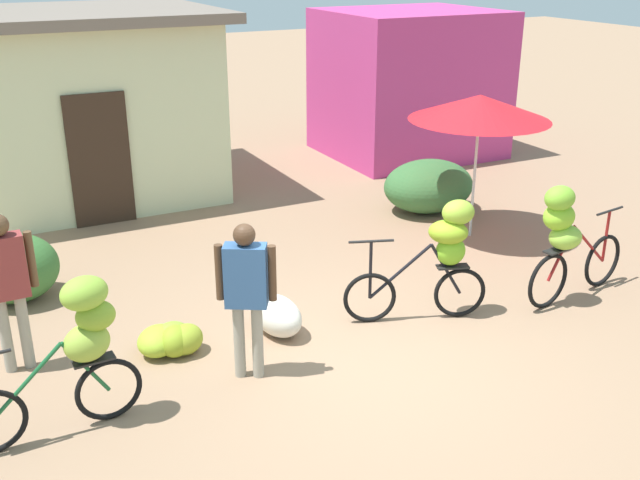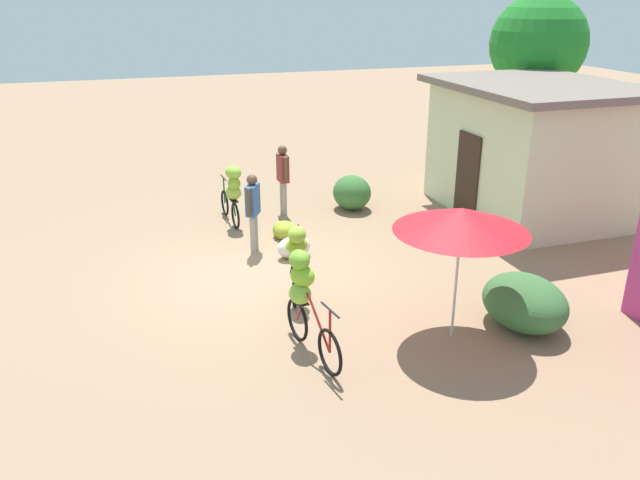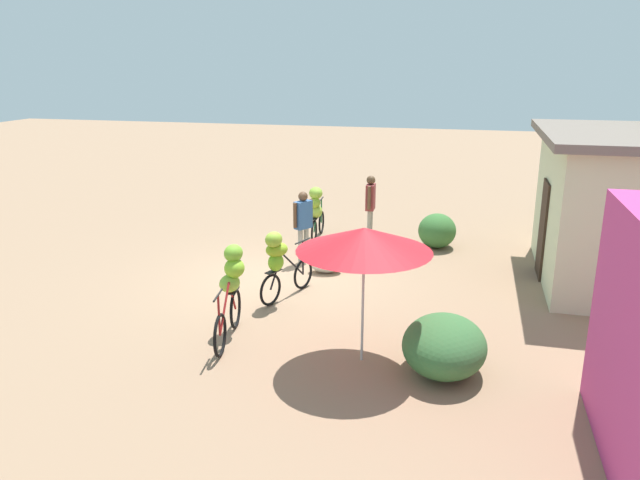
{
  "view_description": "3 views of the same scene",
  "coord_description": "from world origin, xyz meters",
  "px_view_note": "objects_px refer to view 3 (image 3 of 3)",
  "views": [
    {
      "loc": [
        -3.41,
        -5.78,
        3.97
      ],
      "look_at": [
        0.0,
        0.98,
        0.97
      ],
      "focal_mm": 41.77,
      "sensor_mm": 36.0,
      "label": 1
    },
    {
      "loc": [
        10.62,
        -2.28,
        4.96
      ],
      "look_at": [
        0.61,
        1.05,
        0.79
      ],
      "focal_mm": 35.54,
      "sensor_mm": 36.0,
      "label": 2
    },
    {
      "loc": [
        11.42,
        3.74,
        4.36
      ],
      "look_at": [
        0.85,
        1.11,
        1.14
      ],
      "focal_mm": 34.24,
      "sensor_mm": 36.0,
      "label": 3
    }
  ],
  "objects_px": {
    "building_low": "(635,208)",
    "market_umbrella": "(364,240)",
    "bicycle_center_loaded": "(231,284)",
    "banana_pile_on_ground": "(342,250)",
    "person_vendor": "(303,219)",
    "bicycle_leftmost": "(316,209)",
    "produce_sack": "(326,263)",
    "bicycle_near_pile": "(279,259)",
    "person_bystander": "(370,201)"
  },
  "relations": [
    {
      "from": "person_vendor",
      "to": "produce_sack",
      "type": "bearing_deg",
      "value": 48.14
    },
    {
      "from": "bicycle_leftmost",
      "to": "person_bystander",
      "type": "relative_size",
      "value": 0.96
    },
    {
      "from": "bicycle_leftmost",
      "to": "banana_pile_on_ground",
      "type": "relative_size",
      "value": 1.92
    },
    {
      "from": "bicycle_near_pile",
      "to": "banana_pile_on_ground",
      "type": "height_order",
      "value": "bicycle_near_pile"
    },
    {
      "from": "person_bystander",
      "to": "building_low",
      "type": "bearing_deg",
      "value": 73.25
    },
    {
      "from": "bicycle_center_loaded",
      "to": "building_low",
      "type": "bearing_deg",
      "value": 121.79
    },
    {
      "from": "market_umbrella",
      "to": "bicycle_near_pile",
      "type": "height_order",
      "value": "market_umbrella"
    },
    {
      "from": "bicycle_leftmost",
      "to": "produce_sack",
      "type": "xyz_separation_m",
      "value": [
        2.18,
        0.77,
        -0.62
      ]
    },
    {
      "from": "bicycle_center_loaded",
      "to": "banana_pile_on_ground",
      "type": "xyz_separation_m",
      "value": [
        -4.48,
        0.91,
        -0.71
      ]
    },
    {
      "from": "market_umbrella",
      "to": "produce_sack",
      "type": "distance_m",
      "value": 4.34
    },
    {
      "from": "person_bystander",
      "to": "bicycle_leftmost",
      "type": "bearing_deg",
      "value": -71.43
    },
    {
      "from": "market_umbrella",
      "to": "bicycle_center_loaded",
      "type": "xyz_separation_m",
      "value": [
        -0.41,
        -2.24,
        -1.03
      ]
    },
    {
      "from": "bicycle_near_pile",
      "to": "person_vendor",
      "type": "bearing_deg",
      "value": -175.2
    },
    {
      "from": "banana_pile_on_ground",
      "to": "person_vendor",
      "type": "distance_m",
      "value": 1.26
    },
    {
      "from": "banana_pile_on_ground",
      "to": "person_vendor",
      "type": "relative_size",
      "value": 0.52
    },
    {
      "from": "market_umbrella",
      "to": "bicycle_center_loaded",
      "type": "relative_size",
      "value": 1.22
    },
    {
      "from": "person_bystander",
      "to": "bicycle_near_pile",
      "type": "bearing_deg",
      "value": -12.38
    },
    {
      "from": "building_low",
      "to": "produce_sack",
      "type": "distance_m",
      "value": 6.28
    },
    {
      "from": "bicycle_center_loaded",
      "to": "bicycle_near_pile",
      "type": "bearing_deg",
      "value": 167.77
    },
    {
      "from": "person_vendor",
      "to": "banana_pile_on_ground",
      "type": "bearing_deg",
      "value": 125.83
    },
    {
      "from": "bicycle_leftmost",
      "to": "produce_sack",
      "type": "relative_size",
      "value": 2.27
    },
    {
      "from": "bicycle_near_pile",
      "to": "person_vendor",
      "type": "xyz_separation_m",
      "value": [
        -2.39,
        -0.2,
        0.14
      ]
    },
    {
      "from": "building_low",
      "to": "market_umbrella",
      "type": "bearing_deg",
      "value": -44.76
    },
    {
      "from": "building_low",
      "to": "bicycle_leftmost",
      "type": "xyz_separation_m",
      "value": [
        -1.25,
        -6.84,
        -0.71
      ]
    },
    {
      "from": "bicycle_center_loaded",
      "to": "person_vendor",
      "type": "height_order",
      "value": "person_vendor"
    },
    {
      "from": "building_low",
      "to": "person_vendor",
      "type": "xyz_separation_m",
      "value": [
        0.34,
        -6.74,
        -0.56
      ]
    },
    {
      "from": "building_low",
      "to": "bicycle_leftmost",
      "type": "height_order",
      "value": "building_low"
    },
    {
      "from": "bicycle_center_loaded",
      "to": "banana_pile_on_ground",
      "type": "height_order",
      "value": "bicycle_center_loaded"
    },
    {
      "from": "bicycle_center_loaded",
      "to": "banana_pile_on_ground",
      "type": "distance_m",
      "value": 4.62
    },
    {
      "from": "banana_pile_on_ground",
      "to": "produce_sack",
      "type": "distance_m",
      "value": 1.16
    },
    {
      "from": "produce_sack",
      "to": "market_umbrella",
      "type": "bearing_deg",
      "value": 21.21
    },
    {
      "from": "bicycle_leftmost",
      "to": "bicycle_center_loaded",
      "type": "distance_m",
      "value": 5.5
    },
    {
      "from": "person_bystander",
      "to": "banana_pile_on_ground",
      "type": "bearing_deg",
      "value": -15.05
    },
    {
      "from": "market_umbrella",
      "to": "bicycle_leftmost",
      "type": "height_order",
      "value": "market_umbrella"
    },
    {
      "from": "bicycle_center_loaded",
      "to": "market_umbrella",
      "type": "bearing_deg",
      "value": 79.67
    },
    {
      "from": "bicycle_near_pile",
      "to": "person_vendor",
      "type": "height_order",
      "value": "person_vendor"
    },
    {
      "from": "bicycle_leftmost",
      "to": "bicycle_center_loaded",
      "type": "relative_size",
      "value": 0.93
    },
    {
      "from": "building_low",
      "to": "bicycle_center_loaded",
      "type": "xyz_separation_m",
      "value": [
        4.25,
        -6.86,
        -0.68
      ]
    },
    {
      "from": "produce_sack",
      "to": "person_bystander",
      "type": "xyz_separation_m",
      "value": [
        -2.61,
        0.5,
        0.79
      ]
    },
    {
      "from": "bicycle_near_pile",
      "to": "person_bystander",
      "type": "xyz_separation_m",
      "value": [
        -4.41,
        0.97,
        0.17
      ]
    },
    {
      "from": "building_low",
      "to": "market_umbrella",
      "type": "relative_size",
      "value": 2.24
    },
    {
      "from": "person_vendor",
      "to": "bicycle_leftmost",
      "type": "bearing_deg",
      "value": -176.1
    },
    {
      "from": "market_umbrella",
      "to": "person_bystander",
      "type": "xyz_separation_m",
      "value": [
        -6.34,
        -0.94,
        -0.89
      ]
    },
    {
      "from": "market_umbrella",
      "to": "building_low",
      "type": "bearing_deg",
      "value": 135.24
    },
    {
      "from": "produce_sack",
      "to": "person_bystander",
      "type": "height_order",
      "value": "person_bystander"
    },
    {
      "from": "bicycle_leftmost",
      "to": "bicycle_near_pile",
      "type": "bearing_deg",
      "value": 4.44
    },
    {
      "from": "market_umbrella",
      "to": "person_vendor",
      "type": "bearing_deg",
      "value": -153.98
    },
    {
      "from": "bicycle_near_pile",
      "to": "market_umbrella",
      "type": "bearing_deg",
      "value": 44.71
    },
    {
      "from": "bicycle_leftmost",
      "to": "bicycle_center_loaded",
      "type": "height_order",
      "value": "bicycle_center_loaded"
    },
    {
      "from": "building_low",
      "to": "bicycle_near_pile",
      "type": "relative_size",
      "value": 2.97
    }
  ]
}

